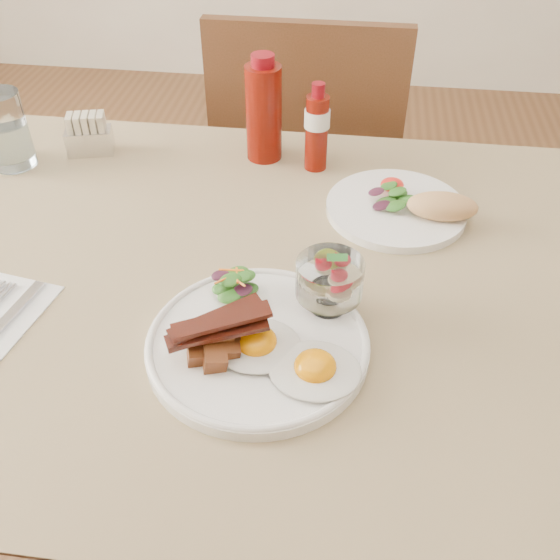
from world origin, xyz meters
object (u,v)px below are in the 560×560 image
Objects in this scene: chair_far at (307,174)px; fruit_cup at (330,279)px; hot_sauce_bottle at (317,128)px; sugar_caddy at (89,136)px; table at (266,317)px; ketchup_bottle at (264,111)px; second_plate at (407,207)px; water_glass at (7,134)px; main_plate at (258,345)px.

chair_far is 10.58× the size of fruit_cup.
hot_sauce_bottle reaches higher than sugar_caddy.
table is 0.38m from ketchup_bottle.
second_plate is 0.71m from water_glass.
hot_sauce_bottle is at bearing 140.64° from second_plate.
hot_sauce_bottle is 1.17× the size of water_glass.
table is at bearing -54.20° from sugar_caddy.
main_plate is 1.78× the size of hot_sauce_bottle.
hot_sauce_bottle is (0.10, -0.03, -0.01)m from ketchup_bottle.
main_plate is 1.17× the size of second_plate.
water_glass is at bearing -140.19° from chair_far.
chair_far reaches higher than water_glass.
hot_sauce_bottle is at bearing -14.76° from sugar_caddy.
main_plate is 0.65m from water_glass.
table is 0.29m from second_plate.
main_plate is 0.12m from fruit_cup.
main_plate is 2.08× the size of water_glass.
water_glass is at bearing 153.71° from table.
ketchup_bottle reaches higher than table.
second_plate is (0.11, 0.25, -0.05)m from fruit_cup.
fruit_cup is 0.65× the size of water_glass.
fruit_cup is (0.10, -0.08, 0.15)m from table.
water_glass is (-0.70, 0.07, 0.04)m from second_plate.
fruit_cup is 0.68m from water_glass.
hot_sauce_bottle reaches higher than water_glass.
ketchup_bottle reaches higher than chair_far.
fruit_cup is 0.39m from hot_sauce_bottle.
second_plate is 0.31m from ketchup_bottle.
sugar_caddy is (-0.42, -0.00, -0.04)m from hot_sauce_bottle.
chair_far is at bearing 28.36° from sugar_caddy.
fruit_cup is 0.28m from second_plate.
second_plate is at bearing -5.60° from water_glass.
ketchup_bottle is (-0.07, 0.48, 0.08)m from main_plate.
ketchup_bottle is at bearing -99.27° from chair_far.
fruit_cup reaches higher than main_plate.
water_glass is at bearing -168.77° from ketchup_bottle.
chair_far is 0.80m from fruit_cup.
second_plate reaches higher than main_plate.
water_glass is (-0.60, 0.32, -0.01)m from fruit_cup.
table is 4.75× the size of main_plate.
water_glass is (-0.45, -0.09, -0.03)m from ketchup_bottle.
fruit_cup is at bearing -82.67° from chair_far.
main_plate is at bearing -138.50° from fruit_cup.
ketchup_bottle is (-0.05, 0.34, 0.18)m from table.
fruit_cup is 0.46× the size of ketchup_bottle.
hot_sauce_bottle is 1.71× the size of sugar_caddy.
chair_far is 0.85m from main_plate.
fruit_cup is 0.44m from ketchup_bottle.
water_glass is (-0.50, -0.42, 0.29)m from chair_far.
chair_far is at bearing 80.73° from ketchup_bottle.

